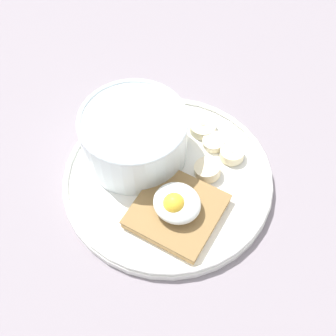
{
  "coord_description": "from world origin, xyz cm",
  "views": [
    {
      "loc": [
        -21.09,
        22.98,
        50.58
      ],
      "look_at": [
        0.0,
        0.0,
        5.0
      ],
      "focal_mm": 50.0,
      "sensor_mm": 36.0,
      "label": 1
    }
  ],
  "objects_px": {
    "banana_slice_front": "(214,142)",
    "banana_slice_right": "(203,127)",
    "toast_slice": "(177,211)",
    "banana_slice_left": "(207,170)",
    "oatmeal_bowl": "(133,138)",
    "poached_egg": "(176,203)",
    "banana_slice_back": "(232,154)"
  },
  "relations": [
    {
      "from": "banana_slice_front",
      "to": "banana_slice_right",
      "type": "distance_m",
      "value": 0.03
    },
    {
      "from": "oatmeal_bowl",
      "to": "banana_slice_left",
      "type": "relative_size",
      "value": 3.15
    },
    {
      "from": "oatmeal_bowl",
      "to": "toast_slice",
      "type": "xyz_separation_m",
      "value": [
        -0.1,
        0.03,
        -0.03
      ]
    },
    {
      "from": "poached_egg",
      "to": "banana_slice_front",
      "type": "bearing_deg",
      "value": -73.16
    },
    {
      "from": "banana_slice_front",
      "to": "banana_slice_back",
      "type": "bearing_deg",
      "value": -178.6
    },
    {
      "from": "toast_slice",
      "to": "banana_slice_back",
      "type": "relative_size",
      "value": 2.59
    },
    {
      "from": "banana_slice_front",
      "to": "banana_slice_back",
      "type": "height_order",
      "value": "banana_slice_back"
    },
    {
      "from": "toast_slice",
      "to": "banana_slice_left",
      "type": "bearing_deg",
      "value": -81.43
    },
    {
      "from": "banana_slice_front",
      "to": "banana_slice_back",
      "type": "distance_m",
      "value": 0.03
    },
    {
      "from": "poached_egg",
      "to": "banana_slice_right",
      "type": "distance_m",
      "value": 0.13
    },
    {
      "from": "toast_slice",
      "to": "banana_slice_front",
      "type": "height_order",
      "value": "same"
    },
    {
      "from": "toast_slice",
      "to": "banana_slice_front",
      "type": "distance_m",
      "value": 0.11
    },
    {
      "from": "toast_slice",
      "to": "banana_slice_front",
      "type": "relative_size",
      "value": 3.22
    },
    {
      "from": "banana_slice_front",
      "to": "banana_slice_back",
      "type": "relative_size",
      "value": 0.81
    },
    {
      "from": "toast_slice",
      "to": "poached_egg",
      "type": "xyz_separation_m",
      "value": [
        -0.0,
        0.0,
        0.02
      ]
    },
    {
      "from": "toast_slice",
      "to": "banana_slice_left",
      "type": "relative_size",
      "value": 2.73
    },
    {
      "from": "banana_slice_front",
      "to": "banana_slice_left",
      "type": "height_order",
      "value": "banana_slice_left"
    },
    {
      "from": "oatmeal_bowl",
      "to": "banana_slice_front",
      "type": "distance_m",
      "value": 0.1
    },
    {
      "from": "toast_slice",
      "to": "banana_slice_back",
      "type": "xyz_separation_m",
      "value": [
        0.0,
        -0.11,
        -0.0
      ]
    },
    {
      "from": "banana_slice_left",
      "to": "oatmeal_bowl",
      "type": "bearing_deg",
      "value": 24.24
    },
    {
      "from": "toast_slice",
      "to": "banana_slice_front",
      "type": "bearing_deg",
      "value": -73.07
    },
    {
      "from": "oatmeal_bowl",
      "to": "banana_slice_front",
      "type": "height_order",
      "value": "oatmeal_bowl"
    },
    {
      "from": "poached_egg",
      "to": "banana_slice_left",
      "type": "relative_size",
      "value": 1.33
    },
    {
      "from": "toast_slice",
      "to": "banana_slice_right",
      "type": "distance_m",
      "value": 0.13
    },
    {
      "from": "toast_slice",
      "to": "poached_egg",
      "type": "bearing_deg",
      "value": 97.55
    },
    {
      "from": "toast_slice",
      "to": "banana_slice_right",
      "type": "xyz_separation_m",
      "value": [
        0.06,
        -0.11,
        -0.0
      ]
    },
    {
      "from": "toast_slice",
      "to": "banana_slice_back",
      "type": "distance_m",
      "value": 0.11
    },
    {
      "from": "banana_slice_back",
      "to": "oatmeal_bowl",
      "type": "bearing_deg",
      "value": 40.19
    },
    {
      "from": "banana_slice_front",
      "to": "banana_slice_right",
      "type": "xyz_separation_m",
      "value": [
        0.03,
        -0.01,
        0.0
      ]
    },
    {
      "from": "banana_slice_left",
      "to": "banana_slice_right",
      "type": "distance_m",
      "value": 0.07
    },
    {
      "from": "banana_slice_left",
      "to": "poached_egg",
      "type": "bearing_deg",
      "value": 98.55
    },
    {
      "from": "oatmeal_bowl",
      "to": "banana_slice_back",
      "type": "relative_size",
      "value": 2.99
    }
  ]
}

